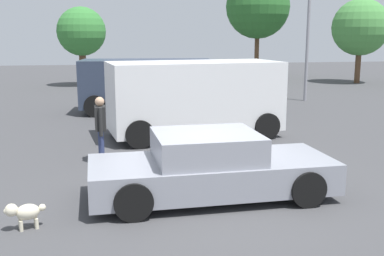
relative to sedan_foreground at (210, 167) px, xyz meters
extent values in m
plane|color=#424244|center=(-0.08, -0.13, -0.56)|extent=(80.00, 80.00, 0.00)
cube|color=gray|center=(0.03, 0.00, -0.13)|extent=(4.45, 1.87, 0.55)
cube|color=gray|center=(-0.07, 0.00, 0.40)|extent=(1.89, 1.66, 0.50)
cube|color=slate|center=(0.80, 0.02, 0.40)|extent=(0.10, 1.48, 0.42)
cube|color=slate|center=(-0.95, -0.03, 0.40)|extent=(0.10, 1.48, 0.42)
cylinder|color=black|center=(1.50, 0.87, -0.24)|extent=(0.65, 0.24, 0.64)
cylinder|color=black|center=(1.55, -0.78, -0.24)|extent=(0.65, 0.24, 0.64)
cylinder|color=black|center=(-1.50, 0.78, -0.24)|extent=(0.65, 0.24, 0.64)
cylinder|color=black|center=(-1.45, -0.87, -0.24)|extent=(0.65, 0.24, 0.64)
ellipsoid|color=beige|center=(-3.06, -0.89, -0.29)|extent=(0.41, 0.33, 0.25)
sphere|color=beige|center=(-3.28, -0.95, -0.23)|extent=(0.20, 0.20, 0.20)
sphere|color=beige|center=(-3.35, -0.97, -0.23)|extent=(0.09, 0.09, 0.09)
cylinder|color=beige|center=(-3.15, -0.99, -0.48)|extent=(0.06, 0.06, 0.16)
cylinder|color=beige|center=(-3.19, -0.86, -0.48)|extent=(0.06, 0.06, 0.16)
cylinder|color=beige|center=(-2.93, -0.93, -0.48)|extent=(0.06, 0.06, 0.16)
cylinder|color=beige|center=(-2.97, -0.80, -0.48)|extent=(0.06, 0.06, 0.16)
sphere|color=beige|center=(-2.85, -0.84, -0.26)|extent=(0.11, 0.11, 0.11)
cube|color=white|center=(0.68, 5.22, 0.64)|extent=(5.10, 2.69, 1.96)
cube|color=slate|center=(3.06, 5.53, 1.07)|extent=(0.28, 1.76, 0.78)
cylinder|color=black|center=(2.37, 6.44, -0.18)|extent=(0.79, 0.35, 0.76)
cylinder|color=black|center=(2.63, 4.47, -0.18)|extent=(0.79, 0.35, 0.76)
cylinder|color=black|center=(-1.27, 5.97, -0.18)|extent=(0.79, 0.35, 0.76)
cylinder|color=black|center=(-1.01, 4.00, -0.18)|extent=(0.79, 0.35, 0.76)
cube|color=#2D384C|center=(-0.32, 9.80, 0.56)|extent=(5.09, 2.50, 1.77)
cube|color=slate|center=(2.08, 9.55, 0.95)|extent=(0.23, 1.69, 0.71)
cylinder|color=black|center=(1.63, 10.55, -0.16)|extent=(0.82, 0.33, 0.80)
cylinder|color=black|center=(1.43, 8.66, -0.16)|extent=(0.82, 0.33, 0.80)
cylinder|color=black|center=(-2.06, 10.94, -0.16)|extent=(0.82, 0.33, 0.80)
cylinder|color=black|center=(-2.26, 9.06, -0.16)|extent=(0.82, 0.33, 0.80)
cylinder|color=navy|center=(-1.98, 2.82, -0.17)|extent=(0.13, 0.13, 0.78)
cylinder|color=navy|center=(-1.98, 2.65, -0.17)|extent=(0.13, 0.13, 0.78)
cube|color=#262626|center=(-1.98, 2.74, 0.50)|extent=(0.26, 0.41, 0.55)
cylinder|color=#262626|center=(-1.99, 2.98, 0.45)|extent=(0.09, 0.09, 0.65)
cylinder|color=#262626|center=(-1.97, 2.50, 0.45)|extent=(0.09, 0.09, 0.65)
sphere|color=tan|center=(-1.98, 2.74, 0.88)|extent=(0.21, 0.21, 0.21)
cylinder|color=gray|center=(6.99, 11.71, 2.38)|extent=(0.14, 0.14, 5.88)
cylinder|color=brown|center=(13.39, 18.55, 0.49)|extent=(0.33, 0.33, 2.10)
sphere|color=#478C42|center=(13.39, 18.55, 2.82)|extent=(3.41, 3.41, 3.41)
cylinder|color=brown|center=(-3.16, 19.89, 0.48)|extent=(0.39, 0.39, 2.08)
sphere|color=#387F38|center=(-3.16, 19.89, 2.56)|extent=(2.78, 2.78, 2.78)
cylinder|color=brown|center=(8.57, 23.69, 1.04)|extent=(0.31, 0.31, 3.20)
sphere|color=#2D6B2D|center=(8.57, 23.69, 4.28)|extent=(4.39, 4.39, 4.39)
camera|label=1|loc=(-1.79, -7.98, 2.37)|focal=43.64mm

